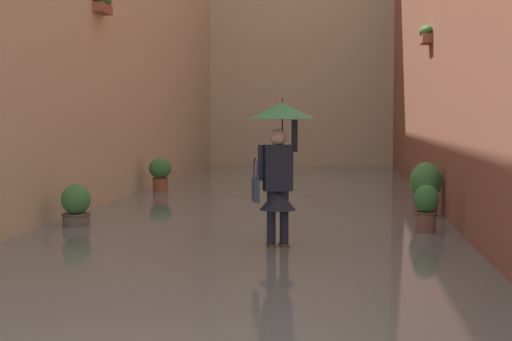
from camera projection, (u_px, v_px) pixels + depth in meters
ground_plane at (267, 207)px, 15.73m from camera, size 62.13×62.13×0.00m
flood_water at (267, 206)px, 15.73m from camera, size 7.38×30.85×0.07m
building_facade_far at (302, 14)px, 28.55m from camera, size 10.18×1.80×11.17m
person_wading at (280, 148)px, 10.50m from camera, size 0.91×0.91×2.09m
potted_plant_near_left at (426, 208)px, 11.87m from camera, size 0.39×0.39×0.80m
potted_plant_mid_right at (160, 173)px, 18.46m from camera, size 0.53×0.53×0.85m
potted_plant_far_right at (76, 206)px, 12.63m from camera, size 0.48×0.48×0.74m
potted_plant_mid_left at (426, 188)px, 13.80m from camera, size 0.56×0.56×1.03m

